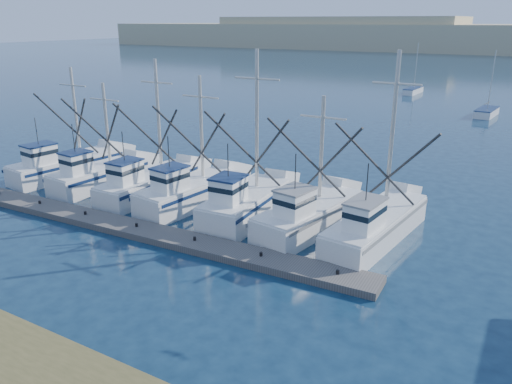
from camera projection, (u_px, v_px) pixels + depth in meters
ground at (171, 311)px, 20.82m from camera, size 500.00×500.00×0.00m
floating_dock at (137, 229)px, 28.49m from camera, size 28.17×2.85×0.38m
trawler_fleet at (195, 193)px, 32.17m from camera, size 27.96×9.39×10.08m
sailboat_near at (487, 112)px, 63.02m from camera, size 2.46×5.71×8.10m
sailboat_far at (413, 91)px, 82.54m from camera, size 1.94×6.27×8.10m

